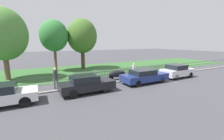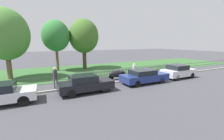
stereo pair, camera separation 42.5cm
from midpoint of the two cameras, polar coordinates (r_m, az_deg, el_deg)
ground_plane at (r=16.54m, az=13.72°, el=-2.99°), size 120.00×120.00×0.00m
kerb_stone at (r=16.60m, az=13.49°, el=-2.72°), size 41.96×0.20×0.12m
grass_strip at (r=22.75m, az=0.51°, el=0.92°), size 41.96×10.31×0.01m
park_fence at (r=18.42m, az=8.32°, el=-0.04°), size 41.96×0.05×0.89m
parked_car_silver_hatchback at (r=11.25m, az=-37.38°, el=-7.59°), size 3.84×1.86×1.32m
parked_car_black_saloon at (r=11.54m, az=-10.76°, el=-5.15°), size 4.09×1.71×1.34m
parked_car_navy_estate at (r=14.33m, az=11.32°, el=-2.24°), size 4.52×1.84×1.29m
parked_car_red_compact at (r=17.63m, az=22.91°, el=-0.33°), size 3.74×1.78×1.42m
covered_motorcycle at (r=15.42m, az=1.38°, el=-1.40°), size 1.98×0.74×0.96m
tree_nearest_kerb at (r=18.48m, az=-36.75°, el=10.88°), size 4.49×4.49×7.15m
tree_behind_motorcycle at (r=21.23m, az=-21.81°, el=12.01°), size 3.54×3.54×6.67m
tree_mid_park at (r=22.10m, az=-11.87°, el=12.46°), size 4.17×4.17×7.06m
pedestrian_near_fence at (r=15.95m, az=7.48°, el=0.04°), size 0.43×0.43×1.60m
pedestrian_by_lamp at (r=13.12m, az=-21.60°, el=-2.44°), size 0.45×0.45×1.76m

